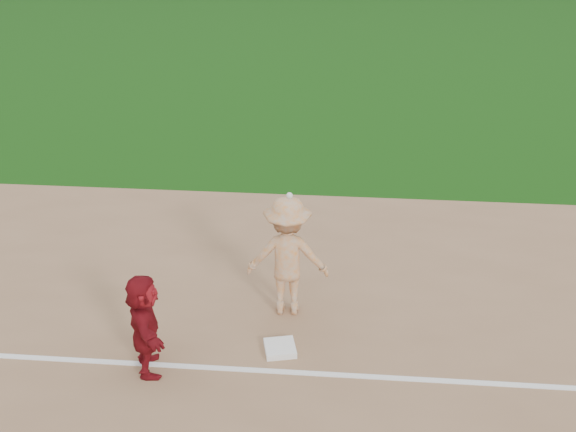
{
  "coord_description": "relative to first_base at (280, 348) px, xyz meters",
  "views": [
    {
      "loc": [
        0.89,
        -8.76,
        6.55
      ],
      "look_at": [
        0.0,
        1.5,
        1.3
      ],
      "focal_mm": 45.0,
      "sensor_mm": 36.0,
      "label": 1
    }
  ],
  "objects": [
    {
      "name": "first_base",
      "position": [
        0.0,
        0.0,
        0.0
      ],
      "size": [
        0.53,
        0.53,
        0.1
      ],
      "primitive_type": "cube",
      "rotation": [
        0.0,
        0.0,
        0.23
      ],
      "color": "white",
      "rests_on": "infield_dirt"
    },
    {
      "name": "base_runner",
      "position": [
        -1.79,
        -0.56,
        0.71
      ],
      "size": [
        0.87,
        1.48,
        1.52
      ],
      "primitive_type": "imported",
      "rotation": [
        0.0,
        0.0,
        1.89
      ],
      "color": "maroon",
      "rests_on": "infield_dirt"
    },
    {
      "name": "ground",
      "position": [
        -0.04,
        0.33,
        -0.07
      ],
      "size": [
        160.0,
        160.0,
        0.0
      ],
      "primitive_type": "plane",
      "color": "#13430D",
      "rests_on": "ground"
    },
    {
      "name": "foul_line",
      "position": [
        -0.04,
        -0.47,
        -0.04
      ],
      "size": [
        60.0,
        0.1,
        0.01
      ],
      "primitive_type": "cube",
      "color": "white",
      "rests_on": "infield_dirt"
    },
    {
      "name": "first_base_play",
      "position": [
        0.02,
        1.06,
        0.93
      ],
      "size": [
        1.28,
        0.88,
        2.27
      ],
      "color": "#B0B0B2",
      "rests_on": "infield_dirt"
    }
  ]
}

